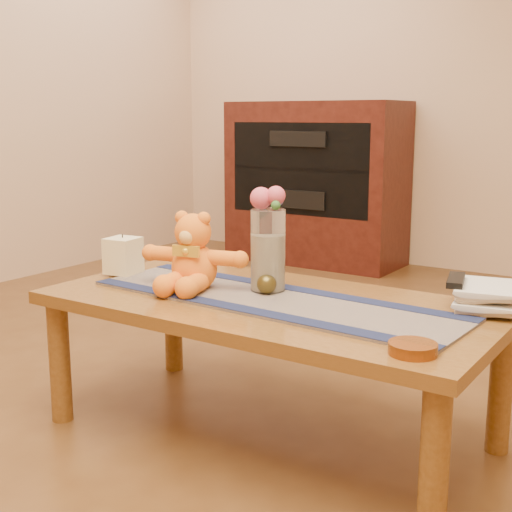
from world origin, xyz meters
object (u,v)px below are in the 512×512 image
Objects in this scene: glass_vase at (268,250)px; book_bottom at (455,304)px; teddy_bear at (194,252)px; pillar_candle at (123,255)px; bronze_ball at (267,284)px; tv_remote at (456,280)px; amber_dish at (413,349)px.

book_bottom is at bearing 15.80° from glass_vase.
pillar_candle is (-0.34, 0.03, -0.05)m from teddy_bear.
glass_vase is 0.59m from book_bottom.
bronze_ball is 0.39× the size of tv_remote.
amber_dish is (0.05, -0.45, -0.07)m from tv_remote.
amber_dish is (0.05, -0.46, 0.00)m from book_bottom.
teddy_bear reaches higher than tv_remote.
pillar_candle reaches higher than amber_dish.
bronze_ball is 0.64m from amber_dish.
bronze_ball is (0.24, 0.06, -0.09)m from teddy_bear.
book_bottom is at bearing 20.51° from bronze_ball.
teddy_bear reaches higher than pillar_candle.
pillar_candle is at bearing 163.00° from teddy_bear.
bronze_ball is at bearing -62.56° from glass_vase.
tv_remote is 1.37× the size of amber_dish.
glass_vase is at bearing 7.35° from pillar_candle.
pillar_candle is 1.14m from tv_remote.
teddy_bear is at bearing -4.23° from pillar_candle.
tv_remote is (0.78, 0.25, -0.04)m from teddy_bear.
amber_dish is (1.17, -0.23, -0.06)m from pillar_candle.
book_bottom is (0.53, 0.20, -0.03)m from bronze_ball.
tv_remote is (1.12, 0.22, 0.01)m from pillar_candle.
pillar_candle reaches higher than tv_remote.
pillar_candle is 0.57m from glass_vase.
pillar_candle is 1.14m from book_bottom.
book_bottom is (1.12, 0.23, -0.06)m from pillar_candle.
pillar_candle reaches higher than bronze_ball.
teddy_bear is at bearing -179.25° from book_bottom.
bronze_ball is 0.57m from book_bottom.
tv_remote is at bearing 95.89° from amber_dish.
pillar_candle is at bearing 168.67° from amber_dish.
glass_vase reaches higher than bronze_ball.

